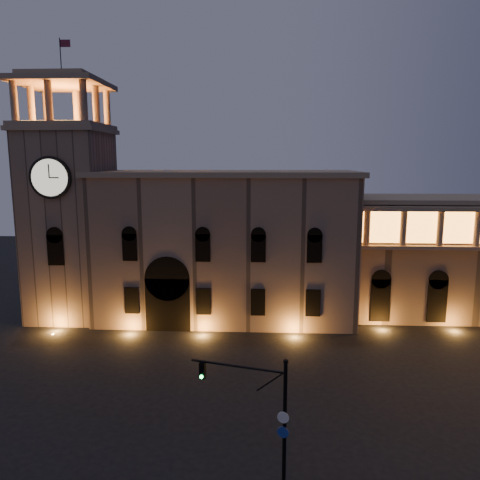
% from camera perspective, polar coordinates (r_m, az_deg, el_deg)
% --- Properties ---
extents(ground, '(160.00, 160.00, 0.00)m').
position_cam_1_polar(ground, '(38.42, -1.26, -19.66)').
color(ground, black).
rests_on(ground, ground).
extents(government_building, '(30.80, 12.80, 17.60)m').
position_cam_1_polar(government_building, '(56.42, -1.84, -0.59)').
color(government_building, '#7F6553').
rests_on(government_building, ground).
extents(clock_tower, '(9.80, 9.80, 32.40)m').
position_cam_1_polar(clock_tower, '(59.35, -19.99, 2.97)').
color(clock_tower, '#7F6553').
rests_on(clock_tower, ground).
extents(traffic_light, '(5.74, 1.84, 8.12)m').
position_cam_1_polar(traffic_light, '(28.45, 3.36, -21.13)').
color(traffic_light, black).
rests_on(traffic_light, ground).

